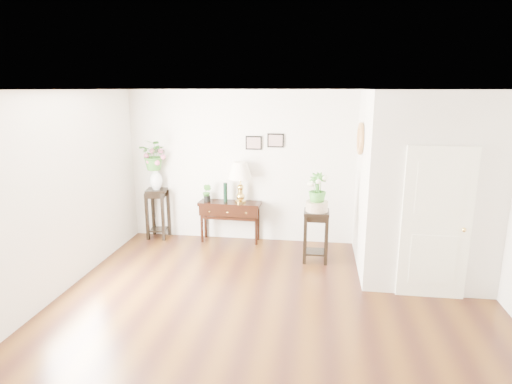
% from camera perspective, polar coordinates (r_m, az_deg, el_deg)
% --- Properties ---
extents(floor, '(6.00, 5.50, 0.02)m').
position_cam_1_polar(floor, '(5.71, 2.25, -15.87)').
color(floor, '#522F11').
rests_on(floor, ground).
extents(ceiling, '(6.00, 5.50, 0.02)m').
position_cam_1_polar(ceiling, '(4.97, 2.55, 13.47)').
color(ceiling, white).
rests_on(ceiling, ground).
extents(wall_back, '(6.00, 0.02, 2.80)m').
position_cam_1_polar(wall_back, '(7.84, 4.43, 3.22)').
color(wall_back, silver).
rests_on(wall_back, ground).
extents(wall_front, '(6.00, 0.02, 2.80)m').
position_cam_1_polar(wall_front, '(2.66, -3.95, -18.50)').
color(wall_front, silver).
rests_on(wall_front, ground).
extents(wall_left, '(0.02, 5.50, 2.80)m').
position_cam_1_polar(wall_left, '(6.22, -26.29, -0.94)').
color(wall_left, silver).
rests_on(wall_left, ground).
extents(partition, '(1.80, 1.95, 2.80)m').
position_cam_1_polar(partition, '(7.06, 21.15, 1.16)').
color(partition, silver).
rests_on(partition, floor).
extents(door, '(0.90, 0.05, 2.10)m').
position_cam_1_polar(door, '(6.20, 22.86, -3.98)').
color(door, white).
rests_on(door, floor).
extents(art_print_left, '(0.30, 0.02, 0.25)m').
position_cam_1_polar(art_print_left, '(7.82, -0.31, 6.57)').
color(art_print_left, black).
rests_on(art_print_left, wall_back).
extents(art_print_right, '(0.30, 0.02, 0.25)m').
position_cam_1_polar(art_print_right, '(7.77, 2.63, 6.88)').
color(art_print_right, black).
rests_on(art_print_right, wall_back).
extents(wall_ornament, '(0.07, 0.51, 0.51)m').
position_cam_1_polar(wall_ornament, '(6.92, 13.74, 6.93)').
color(wall_ornament, '#C3814F').
rests_on(wall_ornament, partition).
extents(console_table, '(1.16, 0.43, 0.76)m').
position_cam_1_polar(console_table, '(8.06, -3.47, -3.95)').
color(console_table, black).
rests_on(console_table, floor).
extents(table_lamp, '(0.44, 0.44, 0.76)m').
position_cam_1_polar(table_lamp, '(7.83, -2.10, 1.10)').
color(table_lamp, gold).
rests_on(table_lamp, console_table).
extents(green_vase, '(0.08, 0.08, 0.36)m').
position_cam_1_polar(green_vase, '(7.92, -4.10, -0.11)').
color(green_vase, black).
rests_on(green_vase, console_table).
extents(potted_plant, '(0.21, 0.19, 0.31)m').
position_cam_1_polar(potted_plant, '(8.01, -6.55, -0.12)').
color(potted_plant, '#387E2B').
rests_on(potted_plant, console_table).
extents(plant_stand_a, '(0.43, 0.43, 0.96)m').
position_cam_1_polar(plant_stand_a, '(8.42, -12.95, -2.81)').
color(plant_stand_a, black).
rests_on(plant_stand_a, floor).
extents(porcelain_vase, '(0.30, 0.30, 0.41)m').
position_cam_1_polar(porcelain_vase, '(8.25, -13.20, 1.90)').
color(porcelain_vase, white).
rests_on(porcelain_vase, plant_stand_a).
extents(lily_arrangement, '(0.61, 0.56, 0.58)m').
position_cam_1_polar(lily_arrangement, '(8.17, -13.38, 5.09)').
color(lily_arrangement, '#387E2B').
rests_on(lily_arrangement, porcelain_vase).
extents(plant_stand_b, '(0.41, 0.41, 0.86)m').
position_cam_1_polar(plant_stand_b, '(7.20, 7.97, -5.82)').
color(plant_stand_b, black).
rests_on(plant_stand_b, floor).
extents(ceramic_bowl, '(0.39, 0.39, 0.16)m').
position_cam_1_polar(ceramic_bowl, '(7.04, 8.11, -1.89)').
color(ceramic_bowl, beige).
rests_on(ceramic_bowl, plant_stand_b).
extents(narcissus, '(0.29, 0.29, 0.51)m').
position_cam_1_polar(narcissus, '(6.97, 8.19, 0.45)').
color(narcissus, '#387E2B').
rests_on(narcissus, ceramic_bowl).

